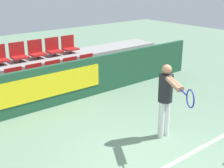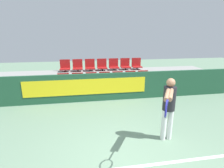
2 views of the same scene
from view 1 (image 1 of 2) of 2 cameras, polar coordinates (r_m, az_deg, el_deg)
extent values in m
cube|color=#1E4C33|center=(8.33, -11.38, -0.49)|extent=(10.79, 0.12, 1.13)
cube|color=yellow|center=(7.93, -16.40, -1.49)|extent=(4.76, 0.02, 0.62)
cube|color=gray|center=(8.97, -13.13, -1.55)|extent=(10.39, 1.08, 0.44)
cube|color=gray|center=(9.83, -16.07, 1.39)|extent=(10.39, 1.08, 0.88)
cylinder|color=#333333|center=(8.70, -16.90, -0.60)|extent=(0.07, 0.07, 0.11)
cube|color=#A31919|center=(8.68, -16.95, -0.10)|extent=(0.47, 0.38, 0.05)
cube|color=#A31919|center=(8.76, -17.53, 1.60)|extent=(0.47, 0.04, 0.41)
cylinder|color=#333333|center=(8.92, -13.42, 0.20)|extent=(0.07, 0.07, 0.11)
cube|color=#A31919|center=(8.90, -13.46, 0.69)|extent=(0.47, 0.38, 0.05)
cube|color=#A31919|center=(8.98, -14.06, 2.35)|extent=(0.47, 0.04, 0.41)
cylinder|color=#333333|center=(9.18, -10.12, 0.97)|extent=(0.07, 0.07, 0.11)
cube|color=#A31919|center=(9.16, -10.15, 1.44)|extent=(0.47, 0.38, 0.05)
cube|color=#A31919|center=(9.24, -10.76, 3.04)|extent=(0.47, 0.04, 0.41)
cylinder|color=#333333|center=(9.47, -7.01, 1.68)|extent=(0.07, 0.07, 0.11)
cube|color=#A31919|center=(9.44, -7.03, 2.14)|extent=(0.47, 0.38, 0.05)
cube|color=#A31919|center=(9.52, -7.64, 3.69)|extent=(0.47, 0.04, 0.41)
cylinder|color=#333333|center=(9.78, -4.09, 2.35)|extent=(0.07, 0.07, 0.11)
cube|color=#A31919|center=(9.76, -4.10, 2.80)|extent=(0.47, 0.38, 0.05)
cube|color=#A31919|center=(9.83, -4.71, 4.29)|extent=(0.47, 0.04, 0.41)
cylinder|color=#333333|center=(9.55, -19.71, 3.59)|extent=(0.07, 0.07, 0.11)
cube|color=#A31919|center=(9.53, -19.77, 4.05)|extent=(0.47, 0.38, 0.05)
cylinder|color=#333333|center=(9.75, -16.46, 4.24)|extent=(0.07, 0.07, 0.11)
cube|color=#A31919|center=(9.73, -16.51, 4.69)|extent=(0.47, 0.38, 0.05)
cube|color=#A31919|center=(9.83, -17.03, 6.17)|extent=(0.47, 0.04, 0.41)
cylinder|color=#333333|center=(9.98, -13.35, 4.85)|extent=(0.07, 0.07, 0.11)
cube|color=#A31919|center=(9.97, -13.39, 5.29)|extent=(0.47, 0.38, 0.05)
cube|color=#A31919|center=(10.07, -13.92, 6.73)|extent=(0.47, 0.04, 0.41)
cylinder|color=#333333|center=(10.25, -10.38, 5.41)|extent=(0.07, 0.07, 0.11)
cube|color=#A31919|center=(10.23, -10.41, 5.84)|extent=(0.47, 0.38, 0.05)
cube|color=#A31919|center=(10.33, -10.96, 7.24)|extent=(0.47, 0.04, 0.41)
cylinder|color=#333333|center=(10.54, -7.57, 5.93)|extent=(0.07, 0.07, 0.11)
cube|color=#A31919|center=(10.52, -7.59, 6.36)|extent=(0.47, 0.38, 0.05)
cube|color=#A31919|center=(10.62, -8.14, 7.71)|extent=(0.47, 0.04, 0.41)
cylinder|color=silver|center=(6.76, 8.99, -6.50)|extent=(0.13, 0.13, 0.82)
cylinder|color=silver|center=(6.88, 9.92, -6.10)|extent=(0.13, 0.13, 0.82)
cylinder|color=black|center=(6.55, 9.79, -0.72)|extent=(0.30, 0.30, 0.59)
sphere|color=#9E7051|center=(6.43, 9.99, 2.63)|extent=(0.21, 0.21, 0.21)
cylinder|color=#9E7051|center=(6.01, 11.08, -0.03)|extent=(0.41, 0.61, 0.09)
cylinder|color=#9E7051|center=(6.08, 11.59, 0.13)|extent=(0.41, 0.61, 0.09)
cylinder|color=navy|center=(5.62, 12.97, -1.52)|extent=(0.18, 0.27, 0.03)
torus|color=navy|center=(5.37, 14.12, -2.62)|extent=(0.19, 0.29, 0.32)
camera|label=2|loc=(2.79, 42.44, -0.29)|focal=28.00mm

